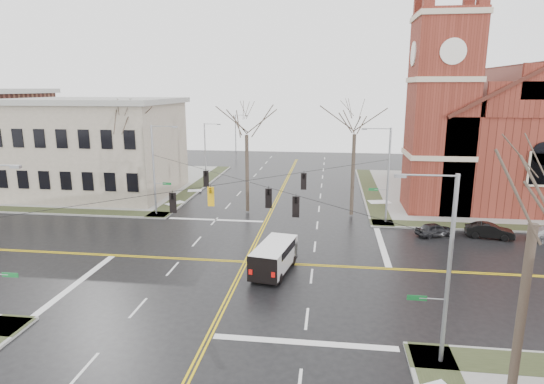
# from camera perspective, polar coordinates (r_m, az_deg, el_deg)

# --- Properties ---
(ground) EXTENTS (120.00, 120.00, 0.00)m
(ground) POSITION_cam_1_polar(r_m,az_deg,el_deg) (34.48, -3.29, -8.74)
(ground) COLOR black
(ground) RESTS_ON ground
(sidewalks) EXTENTS (80.00, 80.00, 0.17)m
(sidewalks) POSITION_cam_1_polar(r_m,az_deg,el_deg) (34.46, -3.29, -8.62)
(sidewalks) COLOR gray
(sidewalks) RESTS_ON ground
(road_markings) EXTENTS (100.00, 100.00, 0.01)m
(road_markings) POSITION_cam_1_polar(r_m,az_deg,el_deg) (34.48, -3.29, -8.73)
(road_markings) COLOR gold
(road_markings) RESTS_ON ground
(church) EXTENTS (24.28, 27.48, 27.50)m
(church) POSITION_cam_1_polar(r_m,az_deg,el_deg) (59.43, 25.97, 7.53)
(church) COLOR maroon
(church) RESTS_ON ground
(civic_building_a) EXTENTS (18.00, 14.00, 11.00)m
(civic_building_a) POSITION_cam_1_polar(r_m,az_deg,el_deg) (59.06, -21.12, 5.07)
(civic_building_a) COLOR gray
(civic_building_a) RESTS_ON ground
(signal_pole_ne) EXTENTS (2.75, 0.22, 9.00)m
(signal_pole_ne) POSITION_cam_1_polar(r_m,az_deg,el_deg) (43.98, 14.17, 2.37)
(signal_pole_ne) COLOR gray
(signal_pole_ne) RESTS_ON ground
(signal_pole_nw) EXTENTS (2.75, 0.22, 9.00)m
(signal_pole_nw) POSITION_cam_1_polar(r_m,az_deg,el_deg) (47.00, -14.44, 3.02)
(signal_pole_nw) COLOR gray
(signal_pole_nw) RESTS_ON ground
(signal_pole_se) EXTENTS (2.75, 0.22, 9.00)m
(signal_pole_se) POSITION_cam_1_polar(r_m,az_deg,el_deg) (22.07, 20.92, -8.62)
(signal_pole_se) COLOR gray
(signal_pole_se) RESTS_ON ground
(span_wires) EXTENTS (23.02, 23.02, 0.03)m
(span_wires) POSITION_cam_1_polar(r_m,az_deg,el_deg) (32.70, -3.43, 1.41)
(span_wires) COLOR black
(span_wires) RESTS_ON ground
(traffic_signals) EXTENTS (8.21, 8.26, 1.30)m
(traffic_signals) POSITION_cam_1_polar(r_m,az_deg,el_deg) (32.22, -3.63, -0.14)
(traffic_signals) COLOR black
(traffic_signals) RESTS_ON ground
(streetlight_north_a) EXTENTS (2.30, 0.20, 8.00)m
(streetlight_north_a) POSITION_cam_1_polar(r_m,az_deg,el_deg) (62.32, -8.26, 5.22)
(streetlight_north_a) COLOR gray
(streetlight_north_a) RESTS_ON ground
(streetlight_north_b) EXTENTS (2.30, 0.20, 8.00)m
(streetlight_north_b) POSITION_cam_1_polar(r_m,az_deg,el_deg) (81.62, -4.49, 7.12)
(streetlight_north_b) COLOR gray
(streetlight_north_b) RESTS_ON ground
(cargo_van) EXTENTS (3.00, 5.64, 2.04)m
(cargo_van) POSITION_cam_1_polar(r_m,az_deg,el_deg) (32.38, 0.38, -7.90)
(cargo_van) COLOR white
(cargo_van) RESTS_ON ground
(parked_car_a) EXTENTS (3.71, 2.62, 1.17)m
(parked_car_a) POSITION_cam_1_polar(r_m,az_deg,el_deg) (42.44, 19.78, -4.46)
(parked_car_a) COLOR black
(parked_car_a) RESTS_ON ground
(parked_car_b) EXTENTS (4.13, 2.05, 1.30)m
(parked_car_b) POSITION_cam_1_polar(r_m,az_deg,el_deg) (43.70, 25.63, -4.41)
(parked_car_b) COLOR black
(parked_car_b) RESTS_ON ground
(tree_nw_far) EXTENTS (4.00, 4.00, 12.26)m
(tree_nw_far) POSITION_cam_1_polar(r_m,az_deg,el_deg) (49.91, -17.82, 7.91)
(tree_nw_far) COLOR #342921
(tree_nw_far) RESTS_ON ground
(tree_nw_near) EXTENTS (4.00, 4.00, 11.91)m
(tree_nw_near) POSITION_cam_1_polar(r_m,az_deg,el_deg) (46.07, -3.21, 7.82)
(tree_nw_near) COLOR #342921
(tree_nw_near) RESTS_ON ground
(tree_ne) EXTENTS (4.00, 4.00, 12.23)m
(tree_ne) POSITION_cam_1_polar(r_m,az_deg,el_deg) (45.34, 10.34, 7.84)
(tree_ne) COLOR #342921
(tree_ne) RESTS_ON ground
(tree_se) EXTENTS (4.00, 4.00, 11.63)m
(tree_se) POSITION_cam_1_polar(r_m,az_deg,el_deg) (19.01, 30.17, -1.99)
(tree_se) COLOR #342921
(tree_se) RESTS_ON ground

